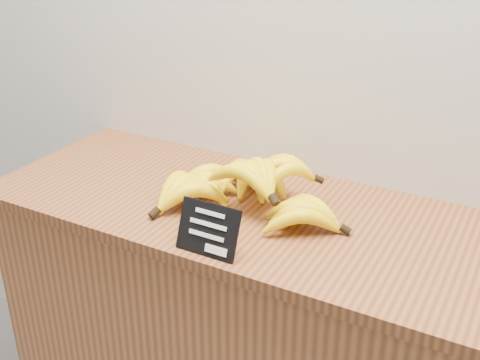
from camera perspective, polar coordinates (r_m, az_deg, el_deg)
counter at (r=1.74m, az=0.82°, el=-16.50°), size 1.28×0.50×0.90m
counter_top at (r=1.47m, az=0.93°, el=-2.95°), size 1.32×0.54×0.03m
chalkboard_sign at (r=1.26m, az=-3.06°, el=-4.71°), size 0.14×0.05×0.11m
banana_pile at (r=1.45m, az=0.24°, el=-0.57°), size 0.53×0.35×0.12m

